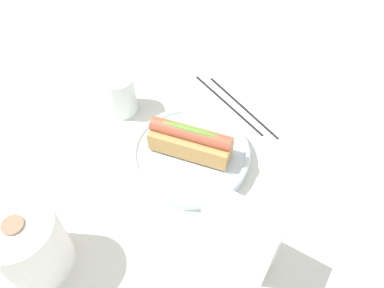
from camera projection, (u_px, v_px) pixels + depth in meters
name	position (u px, v px, depth m)	size (l,w,h in m)	color
ground_plane	(195.00, 155.00, 0.77)	(2.40, 2.40, 0.00)	silver
serving_bowl	(192.00, 155.00, 0.74)	(0.23, 0.23, 0.03)	silver
hotdog_front	(192.00, 141.00, 0.71)	(0.16, 0.09, 0.06)	tan
water_glass	(120.00, 95.00, 0.81)	(0.07, 0.07, 0.09)	white
paper_towel_roll	(29.00, 246.00, 0.58)	(0.11, 0.11, 0.13)	white
napkin_box	(240.00, 237.00, 0.58)	(0.11, 0.04, 0.15)	white
chopstick_near	(228.00, 104.00, 0.85)	(0.01, 0.01, 0.22)	black
chopstick_far	(243.00, 106.00, 0.84)	(0.01, 0.01, 0.22)	black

